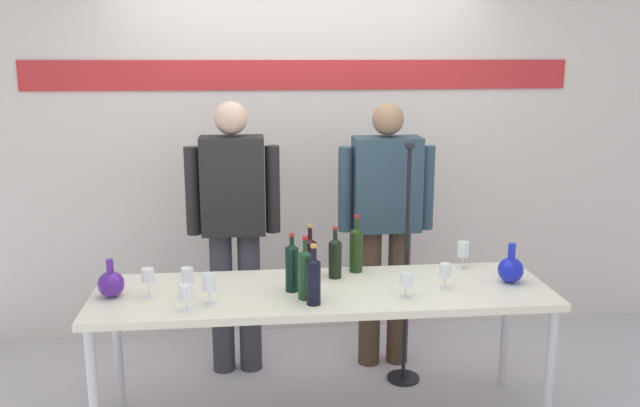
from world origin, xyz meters
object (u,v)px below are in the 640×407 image
at_px(microphone_stand, 405,304).
at_px(decanter_blue_right, 511,269).
at_px(presenter_right, 386,219).
at_px(wine_glass_right_0, 445,271).
at_px(wine_bottle_0, 305,273).
at_px(wine_bottle_5, 292,266).
at_px(wine_glass_right_1, 463,250).
at_px(wine_glass_left_0, 187,276).
at_px(presenter_left, 234,222).
at_px(wine_bottle_1, 310,256).
at_px(wine_bottle_3, 335,256).
at_px(decanter_blue_left, 111,283).
at_px(wine_bottle_4, 356,248).
at_px(wine_bottle_2, 314,279).
at_px(display_table, 323,299).
at_px(wine_glass_left_2, 148,276).
at_px(wine_glass_right_2, 406,280).
at_px(wine_glass_left_3, 186,292).

bearing_deg(microphone_stand, decanter_blue_right, -43.27).
distance_m(presenter_right, wine_glass_right_0, 0.78).
relative_size(wine_bottle_0, wine_bottle_5, 1.05).
bearing_deg(wine_glass_right_0, presenter_right, 102.39).
relative_size(presenter_right, wine_glass_right_1, 10.77).
xyz_separation_m(decanter_blue_right, wine_glass_left_0, (-1.73, -0.04, 0.03)).
xyz_separation_m(presenter_left, wine_bottle_1, (0.43, -0.51, -0.08)).
xyz_separation_m(presenter_left, wine_bottle_3, (0.56, -0.52, -0.08)).
relative_size(decanter_blue_right, wine_bottle_3, 0.76).
bearing_deg(wine_bottle_3, decanter_blue_left, -171.38).
relative_size(presenter_right, wine_bottle_3, 5.86).
distance_m(decanter_blue_right, wine_glass_left_0, 1.73).
height_order(presenter_right, wine_bottle_5, presenter_right).
distance_m(wine_bottle_5, wine_glass_right_0, 0.81).
bearing_deg(presenter_right, wine_glass_right_1, -50.15).
bearing_deg(wine_bottle_4, wine_bottle_3, -144.72).
bearing_deg(decanter_blue_right, wine_bottle_2, -168.88).
bearing_deg(display_table, wine_bottle_5, -175.97).
height_order(wine_bottle_0, wine_glass_right_1, wine_bottle_0).
bearing_deg(decanter_blue_right, wine_glass_left_2, -179.33).
bearing_deg(wine_glass_right_2, wine_bottle_5, 165.02).
xyz_separation_m(wine_bottle_3, wine_bottle_4, (0.13, 0.09, 0.02)).
relative_size(wine_glass_left_3, wine_glass_right_0, 0.95).
height_order(wine_bottle_3, wine_bottle_4, wine_bottle_4).
distance_m(wine_bottle_4, wine_glass_right_1, 0.62).
bearing_deg(microphone_stand, wine_bottle_3, -150.56).
distance_m(wine_bottle_3, wine_glass_right_0, 0.60).
bearing_deg(wine_glass_left_3, wine_bottle_5, 22.41).
distance_m(display_table, wine_bottle_1, 0.27).
height_order(display_table, decanter_blue_right, decanter_blue_right).
bearing_deg(wine_bottle_5, wine_bottle_1, 61.63).
bearing_deg(wine_bottle_3, presenter_right, 53.40).
height_order(display_table, wine_glass_right_2, wine_glass_right_2).
relative_size(wine_glass_left_2, wine_glass_right_2, 1.15).
relative_size(wine_bottle_1, wine_glass_left_3, 2.35).
bearing_deg(wine_glass_left_2, wine_glass_right_0, -1.27).
bearing_deg(wine_bottle_0, wine_bottle_4, 51.22).
relative_size(wine_bottle_1, wine_bottle_3, 1.04).
bearing_deg(wine_glass_left_0, wine_bottle_5, 3.13).
distance_m(wine_glass_left_2, wine_glass_left_3, 0.30).
relative_size(decanter_blue_right, wine_glass_right_0, 1.61).
distance_m(presenter_right, wine_glass_left_0, 1.40).
height_order(wine_glass_right_2, microphone_stand, microphone_stand).
relative_size(wine_bottle_4, wine_bottle_5, 1.06).
relative_size(display_table, wine_glass_right_2, 18.38).
height_order(presenter_right, wine_bottle_2, presenter_right).
bearing_deg(wine_bottle_2, wine_glass_right_0, 12.53).
height_order(wine_bottle_5, wine_glass_right_2, wine_bottle_5).
xyz_separation_m(wine_bottle_5, wine_glass_left_3, (-0.53, -0.22, -0.05)).
distance_m(wine_bottle_1, wine_bottle_5, 0.24).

